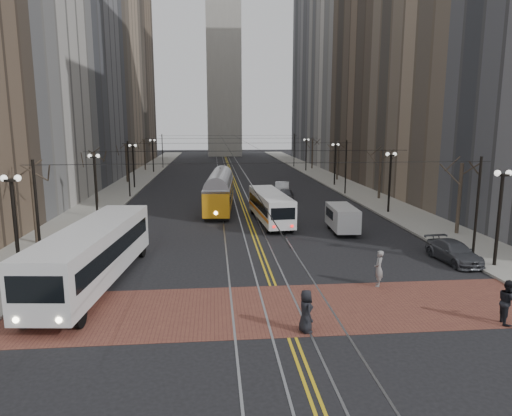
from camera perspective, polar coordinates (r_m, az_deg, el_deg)
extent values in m
plane|color=black|center=(25.59, 1.85, -8.96)|extent=(260.00, 260.00, 0.00)
cube|color=gray|center=(70.48, -15.05, 3.23)|extent=(5.00, 140.00, 0.15)
cube|color=gray|center=(71.76, 9.33, 3.57)|extent=(5.00, 140.00, 0.15)
cube|color=brown|center=(21.89, 3.18, -12.41)|extent=(25.00, 6.00, 0.01)
cube|color=gray|center=(69.53, -2.75, 3.42)|extent=(4.80, 130.00, 0.02)
cube|color=gold|center=(69.53, -2.75, 3.43)|extent=(0.42, 130.00, 0.01)
cube|color=slate|center=(73.95, -23.94, 16.19)|extent=(16.00, 20.00, 34.00)
cube|color=gray|center=(94.83, -21.55, 20.40)|extent=(20.00, 20.00, 52.00)
cube|color=brown|center=(112.80, -17.43, 15.85)|extent=(16.00, 20.00, 40.00)
cube|color=brown|center=(76.01, 17.53, 16.41)|extent=(16.00, 20.00, 34.00)
cube|color=#B5B1AA|center=(96.58, 14.16, 20.59)|extent=(20.00, 20.00, 52.00)
cube|color=slate|center=(114.16, 9.59, 16.10)|extent=(16.00, 20.00, 40.00)
cube|color=#B2AFA5|center=(127.48, -4.09, 19.23)|extent=(9.00, 9.00, 56.00)
cylinder|color=black|center=(27.72, -27.81, -2.65)|extent=(0.20, 0.20, 5.60)
cylinder|color=black|center=(43.65, -19.40, 2.35)|extent=(0.20, 0.20, 5.60)
cylinder|color=black|center=(63.11, -15.05, 4.91)|extent=(0.20, 0.20, 5.60)
cylinder|color=black|center=(82.83, -12.75, 6.25)|extent=(0.20, 0.20, 5.60)
cylinder|color=black|center=(30.57, 28.04, -1.54)|extent=(0.20, 0.20, 5.60)
cylinder|color=black|center=(45.52, 16.35, 2.83)|extent=(0.20, 0.20, 5.60)
cylinder|color=black|center=(64.41, 9.83, 5.22)|extent=(0.20, 0.20, 5.60)
cylinder|color=black|center=(83.83, 6.28, 6.49)|extent=(0.20, 0.20, 5.60)
cylinder|color=#382D23|center=(35.75, -25.95, 0.21)|extent=(0.28, 0.28, 5.60)
cylinder|color=#382D23|center=(51.83, -19.43, 3.54)|extent=(0.28, 0.28, 5.60)
cylinder|color=#382D23|center=(69.34, -15.86, 5.34)|extent=(0.28, 0.28, 5.60)
cylinder|color=#382D23|center=(87.05, -13.73, 6.40)|extent=(0.28, 0.28, 5.60)
cylinder|color=#382D23|center=(38.32, 24.06, 0.98)|extent=(0.28, 0.28, 5.60)
cylinder|color=#382D23|center=(53.64, 15.23, 3.99)|extent=(0.28, 0.28, 5.60)
cylinder|color=#382D23|center=(70.71, 10.15, 5.67)|extent=(0.28, 0.28, 5.60)
cylinder|color=#382D23|center=(88.14, 7.04, 6.67)|extent=(0.28, 0.28, 5.60)
cylinder|color=black|center=(69.00, -4.05, 8.35)|extent=(0.03, 120.00, 0.03)
cylinder|color=black|center=(69.13, -1.54, 8.38)|extent=(0.03, 120.00, 0.03)
cylinder|color=black|center=(28.24, -25.63, -1.21)|extent=(0.16, 0.16, 6.60)
cylinder|color=black|center=(55.08, -15.63, 4.65)|extent=(0.16, 0.16, 6.60)
cylinder|color=black|center=(90.63, -11.62, 6.95)|extent=(0.16, 0.16, 6.60)
cylinder|color=black|center=(30.89, 25.87, -0.30)|extent=(0.16, 0.16, 6.60)
cylinder|color=black|center=(56.49, 11.17, 4.97)|extent=(0.16, 0.16, 6.60)
cylinder|color=black|center=(91.49, 4.79, 7.16)|extent=(0.16, 0.16, 6.60)
cube|color=silver|center=(25.79, -19.59, -5.69)|extent=(3.93, 13.03, 3.21)
cube|color=orange|center=(45.93, -4.56, 1.67)|extent=(3.26, 13.01, 3.03)
cube|color=white|center=(39.73, 1.79, 0.04)|extent=(2.92, 10.27, 2.65)
cube|color=silver|center=(36.89, 10.72, -1.40)|extent=(2.02, 4.80, 2.09)
imported|color=#3F4046|center=(50.65, 3.74, 1.61)|extent=(2.40, 4.55, 1.48)
imported|color=#AEB2B6|center=(55.49, 3.28, 2.44)|extent=(2.40, 4.97, 1.57)
imported|color=#44474D|center=(31.13, 23.49, -5.05)|extent=(2.20, 4.62, 1.30)
imported|color=black|center=(19.37, 6.25, -12.67)|extent=(0.72, 0.97, 1.81)
imported|color=gray|center=(25.18, 15.08, -7.30)|extent=(0.67, 0.82, 1.94)
imported|color=black|center=(22.74, 28.97, -10.23)|extent=(0.95, 1.10, 1.94)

